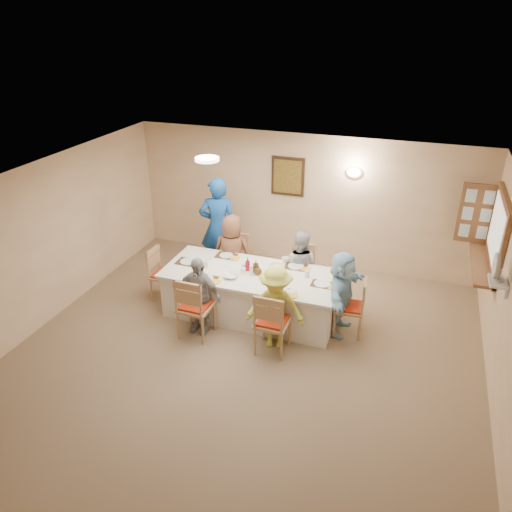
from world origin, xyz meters
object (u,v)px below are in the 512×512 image
(chair_back_left, at_px, (235,261))
(serving_hatch, at_px, (498,234))
(diner_front_right, at_px, (275,308))
(chair_back_right, at_px, (301,273))
(diner_back_left, at_px, (232,253))
(chair_front_left, at_px, (196,305))
(diner_right_end, at_px, (341,293))
(diner_back_right, at_px, (300,267))
(caregiver, at_px, (218,227))
(chair_right_end, at_px, (349,306))
(condiment_ketchup, at_px, (248,264))
(chair_front_right, at_px, (273,321))
(chair_left_end, at_px, (165,274))
(dining_table, at_px, (252,294))
(diner_front_left, at_px, (199,295))
(desk_fan, at_px, (498,271))

(chair_back_left, bearing_deg, serving_hatch, 0.86)
(diner_front_right, bearing_deg, chair_back_left, 119.53)
(chair_back_right, distance_m, diner_back_left, 1.23)
(chair_front_left, height_order, diner_right_end, diner_right_end)
(diner_back_right, height_order, diner_front_right, diner_front_right)
(chair_back_right, height_order, diner_front_right, diner_front_right)
(caregiver, bearing_deg, chair_right_end, 134.39)
(chair_back_left, bearing_deg, chair_back_right, -2.32)
(chair_back_right, bearing_deg, condiment_ketchup, -137.82)
(chair_front_right, distance_m, chair_left_end, 2.29)
(dining_table, bearing_deg, chair_back_right, 53.13)
(diner_front_left, height_order, diner_right_end, diner_right_end)
(serving_hatch, bearing_deg, diner_front_right, -149.29)
(desk_fan, height_order, chair_back_left, desk_fan)
(chair_right_end, bearing_deg, desk_fan, 75.46)
(chair_front_left, distance_m, caregiver, 2.04)
(diner_right_end, bearing_deg, dining_table, 96.42)
(chair_front_right, height_order, chair_right_end, chair_front_right)
(diner_back_left, bearing_deg, diner_back_right, 172.99)
(diner_front_left, height_order, condiment_ketchup, diner_front_left)
(diner_back_left, xyz_separation_m, diner_right_end, (2.02, -0.68, -0.03))
(diner_back_left, bearing_deg, chair_left_end, 28.59)
(chair_back_left, bearing_deg, caregiver, 139.81)
(chair_front_left, relative_size, chair_right_end, 1.10)
(chair_back_right, xyz_separation_m, diner_back_left, (-1.20, -0.12, 0.23))
(caregiver, bearing_deg, condiment_ketchup, 109.62)
(caregiver, bearing_deg, diner_front_right, 110.29)
(chair_front_left, distance_m, diner_front_right, 1.21)
(chair_back_left, xyz_separation_m, diner_back_left, (0.00, -0.12, 0.22))
(chair_back_right, bearing_deg, chair_front_left, -131.99)
(serving_hatch, distance_m, chair_front_right, 3.55)
(diner_back_right, bearing_deg, desk_fan, 164.61)
(desk_fan, height_order, chair_right_end, desk_fan)
(diner_back_left, bearing_deg, condiment_ketchup, 122.44)
(chair_front_right, height_order, caregiver, caregiver)
(diner_back_right, relative_size, caregiver, 0.68)
(diner_right_end, bearing_deg, caregiver, 71.45)
(dining_table, height_order, diner_front_left, diner_front_left)
(dining_table, relative_size, chair_back_right, 3.01)
(condiment_ketchup, bearing_deg, chair_back_right, 47.30)
(diner_back_right, bearing_deg, serving_hatch, -168.56)
(chair_front_left, bearing_deg, chair_left_end, -38.72)
(chair_left_end, bearing_deg, chair_right_end, -89.70)
(diner_front_right, height_order, condiment_ketchup, diner_front_right)
(desk_fan, xyz_separation_m, diner_front_right, (-2.76, -0.36, -0.90))
(chair_right_end, height_order, diner_front_left, diner_front_left)
(serving_hatch, relative_size, caregiver, 0.81)
(condiment_ketchup, bearing_deg, serving_hatch, 15.25)
(chair_left_end, height_order, diner_front_right, diner_front_right)
(chair_front_right, relative_size, diner_front_left, 0.80)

